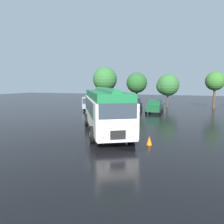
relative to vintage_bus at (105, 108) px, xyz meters
name	(u,v)px	position (x,y,z in m)	size (l,w,h in m)	color
ground_plane	(106,132)	(0.10, -0.11, -1.89)	(120.00, 120.00, 0.00)	black
vintage_bus	(105,108)	(0.00, 0.00, 0.00)	(7.32, 9.89, 3.49)	silver
car_near_left	(115,104)	(-4.15, 13.41, -1.05)	(2.35, 4.38, 1.66)	navy
car_mid_left	(134,105)	(-1.44, 13.56, -1.05)	(2.18, 4.31, 1.66)	black
car_mid_right	(155,106)	(1.60, 12.93, -1.05)	(2.09, 4.27, 1.66)	#144C28
box_van	(99,100)	(-6.54, 13.23, -0.53)	(2.66, 5.90, 2.50)	#B2B7BC
tree_far_left	(105,80)	(-8.54, 20.09, 2.60)	(4.23, 4.23, 6.68)	#4C3823
tree_left_of_centre	(136,83)	(-2.99, 20.61, 1.98)	(3.48, 3.48, 5.69)	#4C3823
tree_centre	(167,85)	(2.12, 20.78, 1.63)	(3.63, 3.53, 5.35)	#4C3823
tree_right_of_centre	(215,82)	(9.20, 21.45, 2.22)	(2.88, 2.88, 5.62)	#4C3823
traffic_cone	(149,140)	(4.01, -2.45, -1.62)	(0.36, 0.36, 0.55)	orange
puddle_patch	(131,146)	(3.08, -3.19, -1.89)	(2.12, 2.12, 0.01)	black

